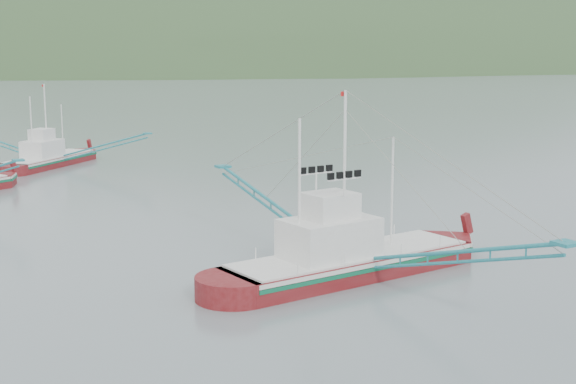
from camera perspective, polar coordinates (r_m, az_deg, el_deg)
ground at (r=40.10m, az=4.15°, el=-5.81°), size 1200.00×1200.00×0.00m
main_boat at (r=39.31m, az=4.25°, el=-3.85°), size 13.69×24.13×9.80m
bg_boat_far at (r=80.29m, az=-16.63°, el=3.07°), size 17.28×17.60×8.49m
headland_right at (r=531.07m, az=0.72°, el=8.78°), size 684.00×432.00×306.00m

